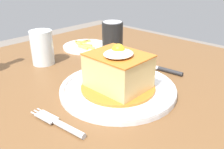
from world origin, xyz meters
TOP-DOWN VIEW (x-y plane):
  - dining_table at (0.00, 0.00)m, footprint 1.17×0.85m
  - main_plate at (0.06, -0.13)m, footprint 0.28×0.28m
  - sandwich_meal at (0.06, -0.13)m, footprint 0.18×0.18m
  - fork at (-0.12, -0.15)m, footprint 0.03×0.14m
  - knife at (0.25, -0.15)m, footprint 0.03×0.17m
  - soda_can at (0.22, 0.03)m, footprint 0.07×0.07m
  - drinking_glass at (0.04, 0.16)m, footprint 0.07×0.07m
  - side_plate_fries at (0.24, 0.19)m, footprint 0.17×0.17m

SIDE VIEW (x-z plane):
  - dining_table at x=0.00m, z-range 0.25..0.97m
  - side_plate_fries at x=0.24m, z-range 0.72..0.73m
  - fork at x=-0.12m, z-range 0.72..0.73m
  - knife at x=0.25m, z-range 0.72..0.73m
  - main_plate at x=0.06m, z-range 0.72..0.74m
  - drinking_glass at x=0.04m, z-range 0.71..0.82m
  - sandwich_meal at x=0.06m, z-range 0.72..0.83m
  - soda_can at x=0.22m, z-range 0.72..0.84m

